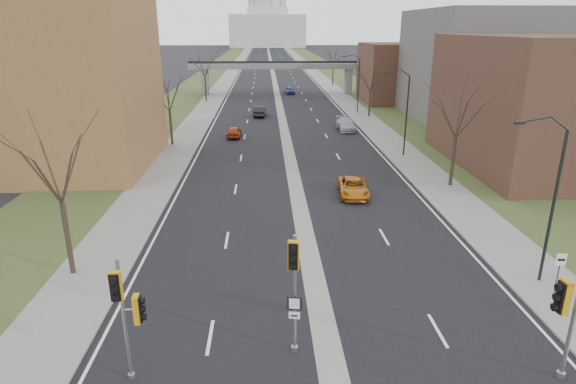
{
  "coord_description": "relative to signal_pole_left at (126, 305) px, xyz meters",
  "views": [
    {
      "loc": [
        -2.48,
        -15.74,
        12.73
      ],
      "look_at": [
        -1.28,
        9.29,
        4.09
      ],
      "focal_mm": 30.0,
      "sensor_mm": 36.0,
      "label": 1
    }
  ],
  "objects": [
    {
      "name": "signal_pole_median",
      "position": [
        6.08,
        1.24,
        0.34
      ],
      "size": [
        0.63,
        0.87,
        5.23
      ],
      "rotation": [
        0.0,
        0.0,
        -0.17
      ],
      "color": "gray",
      "rests_on": "ground"
    },
    {
      "name": "ground",
      "position": [
        7.54,
        0.57,
        -3.3
      ],
      "size": [
        700.0,
        700.0,
        0.0
      ],
      "primitive_type": "plane",
      "color": "black",
      "rests_on": "ground"
    },
    {
      "name": "road_surface",
      "position": [
        7.54,
        150.57,
        -3.3
      ],
      "size": [
        20.0,
        600.0,
        0.01
      ],
      "primitive_type": "cube",
      "color": "black",
      "rests_on": "ground"
    },
    {
      "name": "grass_verge_right",
      "position": [
        25.54,
        150.57,
        -3.25
      ],
      "size": [
        8.0,
        600.0,
        0.1
      ],
      "primitive_type": "cube",
      "color": "#364921",
      "rests_on": "ground"
    },
    {
      "name": "pedestrian_bridge",
      "position": [
        7.54,
        80.57,
        1.54
      ],
      "size": [
        34.0,
        3.0,
        6.45
      ],
      "color": "slate",
      "rests_on": "ground"
    },
    {
      "name": "commercial_block_mid",
      "position": [
        35.54,
        52.57,
        4.2
      ],
      "size": [
        18.0,
        22.0,
        15.0
      ],
      "primitive_type": "cube",
      "color": "#5D5A55",
      "rests_on": "ground"
    },
    {
      "name": "median_strip",
      "position": [
        7.54,
        150.57,
        -3.3
      ],
      "size": [
        1.2,
        600.0,
        0.02
      ],
      "primitive_type": "cube",
      "color": "gray",
      "rests_on": "ground"
    },
    {
      "name": "car_left_far",
      "position": [
        4.3,
        56.71,
        -2.55
      ],
      "size": [
        1.94,
        4.7,
        1.51
      ],
      "primitive_type": "imported",
      "rotation": [
        0.0,
        0.0,
        3.07
      ],
      "color": "black",
      "rests_on": "ground"
    },
    {
      "name": "streetlight_near",
      "position": [
        18.52,
        6.57,
        3.65
      ],
      "size": [
        2.61,
        0.2,
        8.7
      ],
      "color": "black",
      "rests_on": "sidewalk_right"
    },
    {
      "name": "streetlight_mid",
      "position": [
        18.52,
        32.57,
        3.65
      ],
      "size": [
        2.61,
        0.2,
        8.7
      ],
      "color": "black",
      "rests_on": "sidewalk_right"
    },
    {
      "name": "sidewalk_left",
      "position": [
        -4.46,
        150.57,
        -3.24
      ],
      "size": [
        4.0,
        600.0,
        0.12
      ],
      "primitive_type": "cube",
      "color": "gray",
      "rests_on": "ground"
    },
    {
      "name": "commercial_block_near",
      "position": [
        31.54,
        28.57,
        2.7
      ],
      "size": [
        16.0,
        20.0,
        12.0
      ],
      "primitive_type": "cube",
      "color": "#4F3124",
      "rests_on": "ground"
    },
    {
      "name": "grass_verge_left",
      "position": [
        -10.46,
        150.57,
        -3.25
      ],
      "size": [
        8.0,
        600.0,
        0.1
      ],
      "primitive_type": "cube",
      "color": "#364921",
      "rests_on": "ground"
    },
    {
      "name": "speed_limit_sign",
      "position": [
        19.22,
        5.03,
        -1.61
      ],
      "size": [
        0.49,
        0.07,
        2.29
      ],
      "rotation": [
        0.0,
        0.0,
        -0.09
      ],
      "color": "black",
      "rests_on": "sidewalk_right"
    },
    {
      "name": "tree_right_a",
      "position": [
        20.54,
        22.57,
        3.33
      ],
      "size": [
        7.2,
        7.2,
        9.4
      ],
      "color": "#382B21",
      "rests_on": "sidewalk_right"
    },
    {
      "name": "capitol",
      "position": [
        7.54,
        320.57,
        15.3
      ],
      "size": [
        48.0,
        42.0,
        55.75
      ],
      "color": "#BAB6AA",
      "rests_on": "ground"
    },
    {
      "name": "streetlight_far",
      "position": [
        18.52,
        58.57,
        3.65
      ],
      "size": [
        2.61,
        0.2,
        8.7
      ],
      "color": "black",
      "rests_on": "sidewalk_right"
    },
    {
      "name": "signal_pole_left",
      "position": [
        0.0,
        0.0,
        0.0
      ],
      "size": [
        0.88,
        0.92,
        5.05
      ],
      "rotation": [
        0.0,
        0.0,
        0.04
      ],
      "color": "gray",
      "rests_on": "ground"
    },
    {
      "name": "car_right_far",
      "position": [
        10.02,
        82.09,
        -2.6
      ],
      "size": [
        2.2,
        4.3,
        1.4
      ],
      "primitive_type": "imported",
      "rotation": [
        0.0,
        0.0,
        0.14
      ],
      "color": "navy",
      "rests_on": "ground"
    },
    {
      "name": "tree_right_c",
      "position": [
        20.54,
        95.57,
        3.74
      ],
      "size": [
        7.65,
        7.65,
        9.99
      ],
      "color": "#382B21",
      "rests_on": "sidewalk_right"
    },
    {
      "name": "tree_right_b",
      "position": [
        20.54,
        55.57,
        2.52
      ],
      "size": [
        6.3,
        6.3,
        8.22
      ],
      "color": "#382B21",
      "rests_on": "sidewalk_right"
    },
    {
      "name": "car_right_mid",
      "position": [
        15.47,
        45.89,
        -2.54
      ],
      "size": [
        2.28,
        5.29,
        1.52
      ],
      "primitive_type": "imported",
      "rotation": [
        0.0,
        0.0,
        0.03
      ],
      "color": "#97979E",
      "rests_on": "ground"
    },
    {
      "name": "tree_left_a",
      "position": [
        -5.46,
        8.57,
        3.33
      ],
      "size": [
        7.2,
        7.2,
        9.4
      ],
      "color": "#382B21",
      "rests_on": "sidewalk_left"
    },
    {
      "name": "tree_left_c",
      "position": [
        -5.46,
        72.57,
        3.74
      ],
      "size": [
        7.65,
        7.65,
        9.99
      ],
      "color": "#382B21",
      "rests_on": "sidewalk_left"
    },
    {
      "name": "car_left_near",
      "position": [
        1.28,
        42.47,
        -2.63
      ],
      "size": [
        1.75,
        4.03,
        1.35
      ],
      "primitive_type": "imported",
      "rotation": [
        0.0,
        0.0,
        3.1
      ],
      "color": "#9B3011",
      "rests_on": "ground"
    },
    {
      "name": "tree_left_b",
      "position": [
        -5.46,
        38.57,
        2.92
      ],
      "size": [
        6.75,
        6.75,
        8.81
      ],
      "color": "#382B21",
      "rests_on": "sidewalk_left"
    },
    {
      "name": "car_right_near",
      "position": [
        11.97,
        20.73,
        -2.63
      ],
      "size": [
        2.6,
        5.02,
        1.35
      ],
      "primitive_type": "imported",
      "rotation": [
        0.0,
        0.0,
        -0.07
      ],
      "color": "#B56513",
      "rests_on": "ground"
    },
    {
      "name": "sidewalk_right",
      "position": [
        19.54,
        150.57,
        -3.24
      ],
      "size": [
        4.0,
        600.0,
        0.12
      ],
      "primitive_type": "cube",
      "color": "gray",
      "rests_on": "ground"
    },
    {
      "name": "commercial_block_far",
      "position": [
        29.54,
        70.57,
        1.7
      ],
      "size": [
        14.0,
        14.0,
        10.0
      ],
      "primitive_type": "cube",
      "color": "#4F3124",
      "rests_on": "ground"
    }
  ]
}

